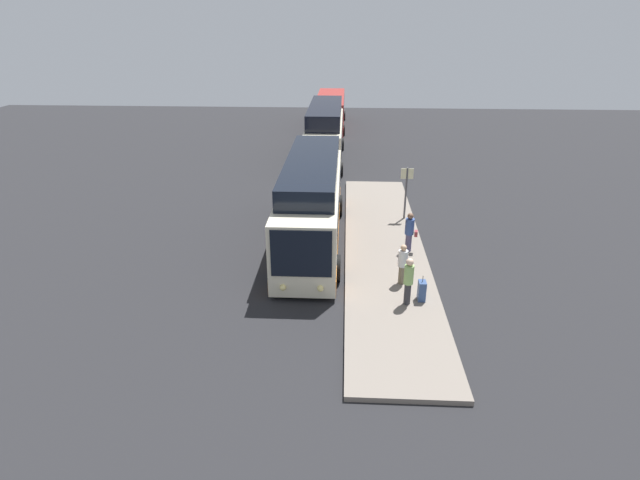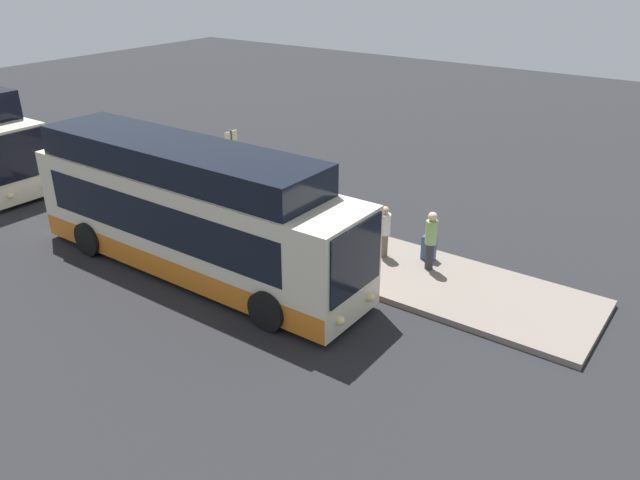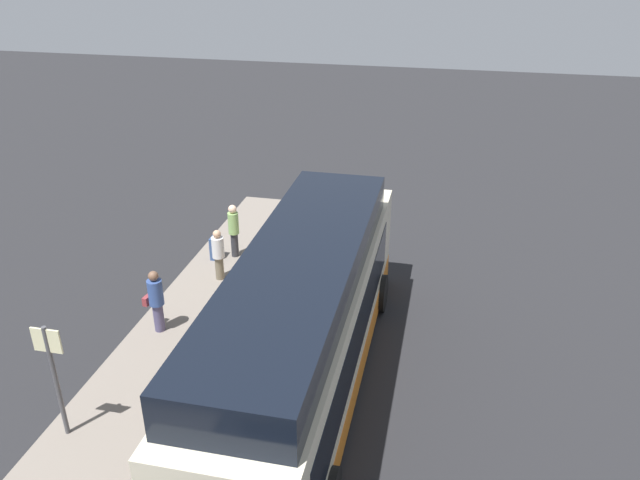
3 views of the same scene
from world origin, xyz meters
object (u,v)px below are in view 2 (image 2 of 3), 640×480
passenger_with_bags (431,238)px  bus_lead (190,215)px  passenger_waiting (384,230)px  suitcase (429,248)px  sign_post (232,157)px  passenger_boarding (316,200)px

passenger_with_bags → bus_lead: bearing=155.7°
passenger_waiting → suitcase: size_ratio=1.66×
bus_lead → sign_post: size_ratio=4.23×
passenger_boarding → sign_post: bearing=-175.2°
bus_lead → passenger_waiting: 5.87m
bus_lead → passenger_waiting: size_ratio=6.95×
suitcase → sign_post: bearing=178.5°
passenger_boarding → passenger_waiting: size_ratio=1.09×
passenger_waiting → suitcase: (1.25, 0.61, -0.51)m
passenger_boarding → passenger_waiting: passenger_boarding is taller
bus_lead → passenger_waiting: bus_lead is taller
passenger_boarding → passenger_with_bags: 4.60m
suitcase → passenger_waiting: bearing=-153.9°
bus_lead → passenger_with_bags: (5.95, 3.86, -0.57)m
passenger_waiting → passenger_with_bags: bearing=159.8°
passenger_boarding → sign_post: sign_post is taller
bus_lead → passenger_waiting: (4.40, 3.82, -0.70)m
passenger_with_bags → suitcase: (-0.30, 0.56, -0.64)m
bus_lead → passenger_boarding: (1.39, 4.42, -0.61)m
passenger_with_bags → sign_post: size_ratio=0.67×
sign_post → passenger_waiting: bearing=-6.7°
passenger_boarding → sign_post: (-4.03, 0.23, 0.73)m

